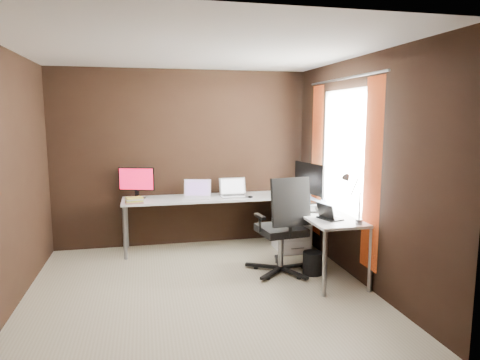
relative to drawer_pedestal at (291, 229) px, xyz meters
name	(u,v)px	position (x,y,z in m)	size (l,w,h in m)	color
room	(230,171)	(-1.09, -1.08, 0.98)	(3.60, 3.60, 2.50)	tan
desk	(253,206)	(-0.59, -0.11, 0.38)	(2.65, 2.25, 0.73)	white
drawer_pedestal	(291,229)	(0.00, 0.00, 0.00)	(0.42, 0.50, 0.60)	white
monitor_left	(136,181)	(-2.08, 0.45, 0.67)	(0.48, 0.21, 0.43)	black
monitor_right	(309,180)	(0.11, -0.34, 0.73)	(0.20, 0.63, 0.52)	black
laptop_white	(197,194)	(-1.27, 0.32, 0.48)	(0.42, 0.34, 0.25)	white
laptop_silver	(233,192)	(-0.75, 0.34, 0.48)	(0.39, 0.28, 0.25)	silver
laptop_black_big	(309,205)	(-0.04, -0.73, 0.48)	(0.38, 0.44, 0.25)	black
laptop_black_small	(328,216)	(-0.02, -1.23, 0.47)	(0.25, 0.30, 0.18)	black
book_stack	(134,200)	(-2.11, 0.15, 0.47)	(0.25, 0.22, 0.07)	#A66F59
mouse_left	(140,200)	(-2.03, 0.22, 0.45)	(0.09, 0.06, 0.04)	black
mouse_corner	(250,197)	(-0.55, 0.15, 0.45)	(0.08, 0.05, 0.03)	black
desk_lamp	(352,193)	(0.14, -1.44, 0.76)	(0.18, 0.21, 0.52)	slate
office_chair	(283,245)	(-0.40, -0.82, 0.04)	(0.66, 0.66, 1.17)	black
wastebasket	(313,263)	(-0.06, -0.94, -0.17)	(0.23, 0.23, 0.27)	black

